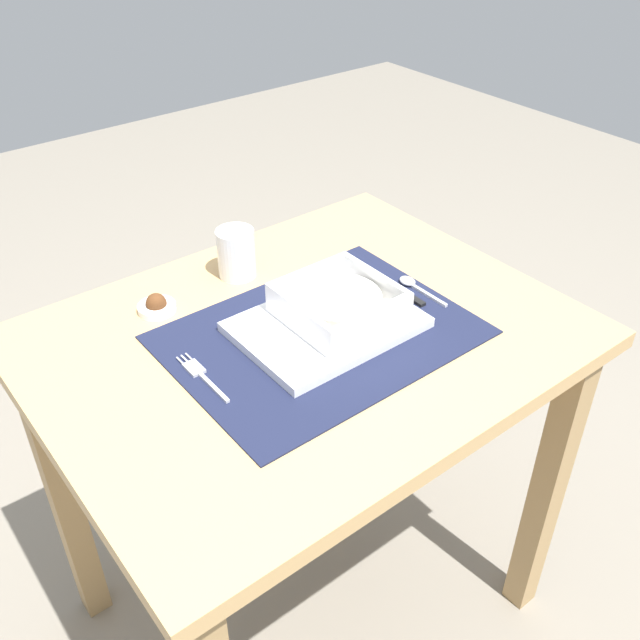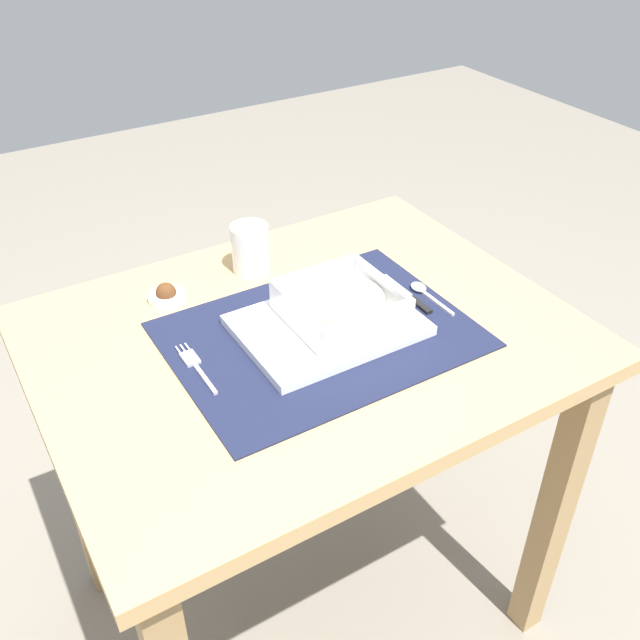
# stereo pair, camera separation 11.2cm
# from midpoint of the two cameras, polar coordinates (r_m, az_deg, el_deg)

# --- Properties ---
(ground_plane) EXTENTS (6.00, 6.00, 0.00)m
(ground_plane) POSITION_cam_midpoint_polar(r_m,az_deg,el_deg) (1.68, -2.95, -21.59)
(ground_plane) COLOR gray
(dining_table) EXTENTS (0.84, 0.66, 0.73)m
(dining_table) POSITION_cam_midpoint_polar(r_m,az_deg,el_deg) (1.22, -3.81, -5.77)
(dining_table) COLOR tan
(dining_table) RESTS_ON ground
(placemat) EXTENTS (0.47, 0.35, 0.00)m
(placemat) POSITION_cam_midpoint_polar(r_m,az_deg,el_deg) (1.13, -2.82, -1.28)
(placemat) COLOR #191E38
(placemat) RESTS_ON dining_table
(serving_plate) EXTENTS (0.28, 0.21, 0.02)m
(serving_plate) POSITION_cam_midpoint_polar(r_m,az_deg,el_deg) (1.14, -2.28, -0.47)
(serving_plate) COLOR white
(serving_plate) RESTS_ON placemat
(porridge_bowl) EXTENTS (0.17, 0.17, 0.05)m
(porridge_bowl) POSITION_cam_midpoint_polar(r_m,az_deg,el_deg) (1.13, -1.32, 1.12)
(porridge_bowl) COLOR white
(porridge_bowl) RESTS_ON serving_plate
(fork) EXTENTS (0.02, 0.13, 0.00)m
(fork) POSITION_cam_midpoint_polar(r_m,az_deg,el_deg) (1.07, -12.60, -4.36)
(fork) COLOR silver
(fork) RESTS_ON placemat
(spoon) EXTENTS (0.02, 0.11, 0.01)m
(spoon) POSITION_cam_midpoint_polar(r_m,az_deg,el_deg) (1.25, 4.78, 2.88)
(spoon) COLOR silver
(spoon) RESTS_ON placemat
(butter_knife) EXTENTS (0.01, 0.13, 0.01)m
(butter_knife) POSITION_cam_midpoint_polar(r_m,az_deg,el_deg) (1.23, 3.85, 2.31)
(butter_knife) COLOR black
(butter_knife) RESTS_ON placemat
(bread_knife) EXTENTS (0.01, 0.14, 0.01)m
(bread_knife) POSITION_cam_midpoint_polar(r_m,az_deg,el_deg) (1.20, 4.02, 1.18)
(bread_knife) COLOR #59331E
(bread_knife) RESTS_ON placemat
(drinking_glass) EXTENTS (0.07, 0.07, 0.09)m
(drinking_glass) POSITION_cam_midpoint_polar(r_m,az_deg,el_deg) (1.28, -9.23, 5.06)
(drinking_glass) COLOR white
(drinking_glass) RESTS_ON dining_table
(condiment_saucer) EXTENTS (0.06, 0.06, 0.04)m
(condiment_saucer) POSITION_cam_midpoint_polar(r_m,az_deg,el_deg) (1.23, -15.56, 1.02)
(condiment_saucer) COLOR white
(condiment_saucer) RESTS_ON dining_table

